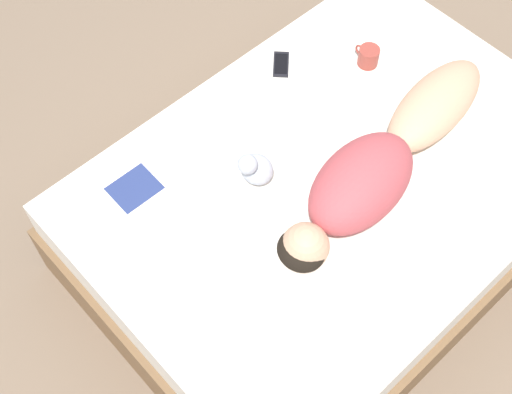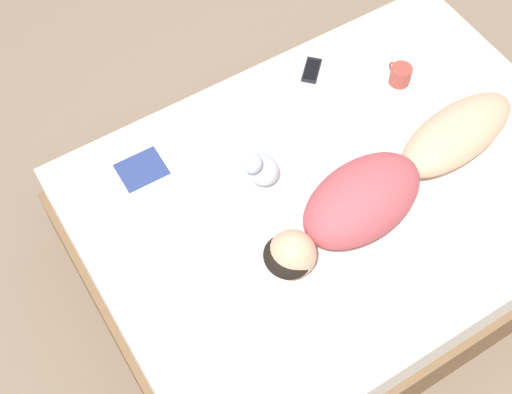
{
  "view_description": "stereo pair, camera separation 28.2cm",
  "coord_description": "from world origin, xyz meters",
  "px_view_note": "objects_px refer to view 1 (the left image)",
  "views": [
    {
      "loc": [
        -0.98,
        1.35,
        3.01
      ],
      "look_at": [
        0.11,
        0.35,
        0.6
      ],
      "focal_mm": 50.0,
      "sensor_mm": 36.0,
      "label": 1
    },
    {
      "loc": [
        -1.15,
        1.12,
        3.01
      ],
      "look_at": [
        0.11,
        0.35,
        0.6
      ],
      "focal_mm": 50.0,
      "sensor_mm": 36.0,
      "label": 2
    }
  ],
  "objects_px": {
    "cell_phone": "(281,64)",
    "coffee_mug": "(368,56)",
    "open_magazine": "(152,208)",
    "person": "(381,163)"
  },
  "relations": [
    {
      "from": "open_magazine",
      "to": "cell_phone",
      "type": "xyz_separation_m",
      "value": [
        0.2,
        -0.91,
        0.0
      ]
    },
    {
      "from": "open_magazine",
      "to": "cell_phone",
      "type": "relative_size",
      "value": 3.24
    },
    {
      "from": "person",
      "to": "open_magazine",
      "type": "distance_m",
      "value": 0.93
    },
    {
      "from": "person",
      "to": "coffee_mug",
      "type": "height_order",
      "value": "person"
    },
    {
      "from": "person",
      "to": "cell_phone",
      "type": "height_order",
      "value": "person"
    },
    {
      "from": "cell_phone",
      "to": "coffee_mug",
      "type": "bearing_deg",
      "value": -175.31
    },
    {
      "from": "open_magazine",
      "to": "coffee_mug",
      "type": "xyz_separation_m",
      "value": [
        -0.06,
        -1.2,
        0.04
      ]
    },
    {
      "from": "person",
      "to": "cell_phone",
      "type": "relative_size",
      "value": 8.5
    },
    {
      "from": "cell_phone",
      "to": "person",
      "type": "bearing_deg",
      "value": 125.29
    },
    {
      "from": "person",
      "to": "open_magazine",
      "type": "xyz_separation_m",
      "value": [
        0.51,
        0.78,
        -0.1
      ]
    }
  ]
}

